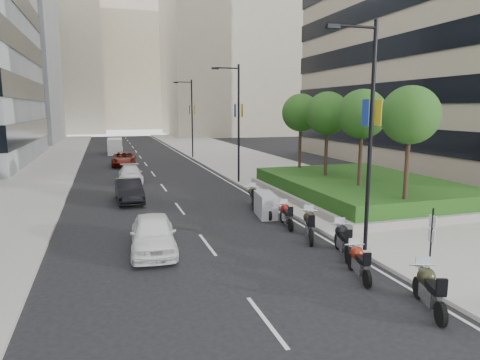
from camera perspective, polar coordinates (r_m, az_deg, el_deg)
name	(u,v)px	position (r m, az deg, el deg)	size (l,w,h in m)	color
ground	(275,275)	(15.41, 4.70, -12.45)	(160.00, 160.00, 0.00)	black
sidewalk_right	(247,162)	(45.92, 0.94, 2.41)	(10.00, 100.00, 0.15)	#9E9B93
sidewalk_left	(33,170)	(44.06, -25.93, 1.15)	(8.00, 100.00, 0.15)	#9E9B93
lane_edge	(199,165)	(44.54, -5.54, 2.06)	(0.12, 100.00, 0.01)	silver
lane_centre	(148,167)	(43.77, -12.22, 1.75)	(0.12, 100.00, 0.01)	silver
building_cream_right	(231,52)	(97.94, -1.20, 16.70)	(28.00, 24.00, 36.00)	#B7AD93
building_cream_left	(45,60)	(114.45, -24.58, 14.33)	(26.00, 24.00, 34.00)	#B7AD93
building_cream_centre	(127,63)	(134.07, -14.80, 14.89)	(30.00, 24.00, 38.00)	#B7AD93
planter	(361,194)	(28.41, 15.83, -1.82)	(10.00, 14.00, 0.40)	gray
hedge	(361,185)	(28.31, 15.88, -0.63)	(9.40, 13.40, 0.80)	#1F3D11
tree_0	(410,116)	(22.17, 21.73, 7.99)	(2.80, 2.80, 6.30)	#332319
tree_1	(362,114)	(25.40, 15.99, 8.41)	(2.80, 2.80, 6.30)	#332319
tree_2	(327,114)	(28.82, 11.56, 8.67)	(2.80, 2.80, 6.30)	#332319
tree_3	(301,113)	(32.38, 8.09, 8.84)	(2.80, 2.80, 6.30)	#332319
lamp_post_0	(368,127)	(17.17, 16.64, 6.81)	(2.34, 0.45, 9.00)	black
lamp_post_1	(237,118)	(32.66, -0.45, 8.31)	(2.34, 0.45, 9.00)	black
lamp_post_2	(191,115)	(50.14, -6.59, 8.67)	(2.34, 0.45, 9.00)	black
parking_sign	(431,239)	(15.80, 24.14, -7.14)	(0.06, 0.32, 2.50)	black
motorcycle_0	(429,289)	(13.75, 23.88, -13.19)	(1.09, 2.29, 1.20)	black
motorcycle_1	(359,262)	(15.43, 15.55, -10.50)	(0.77, 2.10, 1.06)	black
motorcycle_2	(343,240)	(17.51, 13.54, -7.78)	(0.97, 2.31, 1.18)	black
motorcycle_3	(310,225)	(19.29, 9.25, -5.96)	(1.13, 2.32, 1.22)	black
motorcycle_4	(286,215)	(21.19, 6.18, -4.69)	(0.72, 2.16, 1.08)	black
motorcycle_5	(266,205)	(22.95, 3.42, -3.37)	(1.14, 2.25, 1.29)	black
motorcycle_6	(253,197)	(25.06, 1.72, -2.28)	(0.92, 2.33, 1.18)	black
car_a	(153,234)	(17.78, -11.53, -7.04)	(1.77, 4.40, 1.50)	white
car_b	(129,191)	(27.46, -14.57, -1.39)	(1.50, 4.30, 1.42)	black
car_c	(130,174)	(34.73, -14.40, 0.75)	(1.80, 4.44, 1.29)	silver
car_d	(124,159)	(45.00, -15.20, 2.74)	(2.32, 5.04, 1.40)	#65170C
delivery_van	(115,147)	(56.96, -16.32, 4.26)	(1.91, 4.68, 1.94)	white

